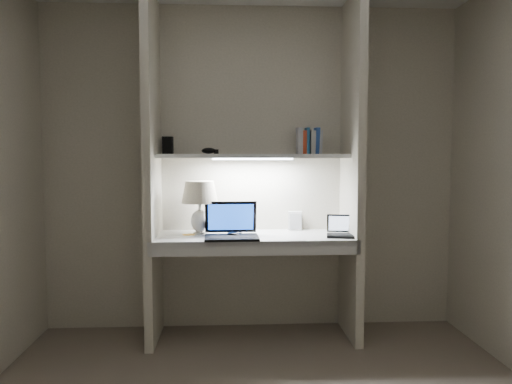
{
  "coord_description": "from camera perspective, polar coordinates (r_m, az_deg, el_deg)",
  "views": [
    {
      "loc": [
        -0.18,
        -2.4,
        1.36
      ],
      "look_at": [
        0.01,
        1.05,
        1.1
      ],
      "focal_mm": 35.0,
      "sensor_mm": 36.0,
      "label": 1
    }
  ],
  "objects": [
    {
      "name": "mouse",
      "position": [
        3.57,
        -2.61,
        -4.91
      ],
      "size": [
        0.12,
        0.1,
        0.04
      ],
      "primitive_type": "ellipsoid",
      "rotation": [
        0.0,
        0.0,
        -0.41
      ],
      "color": "black",
      "rests_on": "desk"
    },
    {
      "name": "shelf_box",
      "position": [
        3.85,
        -10.05,
        5.28
      ],
      "size": [
        0.08,
        0.06,
        0.13
      ],
      "primitive_type": "cube",
      "rotation": [
        0.0,
        0.0,
        -0.09
      ],
      "color": "black",
      "rests_on": "shelf"
    },
    {
      "name": "shelf_gadget",
      "position": [
        3.71,
        -5.43,
        4.72
      ],
      "size": [
        0.11,
        0.08,
        0.04
      ],
      "primitive_type": "ellipsoid",
      "rotation": [
        0.0,
        0.0,
        -0.0
      ],
      "color": "black",
      "rests_on": "shelf"
    },
    {
      "name": "laptop_netbook",
      "position": [
        3.67,
        9.92,
        -4.42
      ],
      "size": [
        0.27,
        0.24,
        0.15
      ],
      "rotation": [
        0.0,
        0.0,
        -0.19
      ],
      "color": "black",
      "rests_on": "desk"
    },
    {
      "name": "cable_coil",
      "position": [
        3.75,
        -2.34,
        -4.67
      ],
      "size": [
        0.11,
        0.11,
        0.01
      ],
      "primitive_type": "torus",
      "rotation": [
        0.0,
        0.0,
        0.18
      ],
      "color": "black",
      "rests_on": "desk"
    },
    {
      "name": "sticky_note",
      "position": [
        3.72,
        -7.73,
        -4.85
      ],
      "size": [
        0.1,
        0.1,
        0.0
      ],
      "primitive_type": "cube",
      "rotation": [
        0.0,
        0.0,
        0.28
      ],
      "color": "gold",
      "rests_on": "desk"
    },
    {
      "name": "laptop_main",
      "position": [
        3.57,
        -2.84,
        -4.3
      ],
      "size": [
        0.38,
        0.33,
        0.25
      ],
      "rotation": [
        0.0,
        0.0,
        0.03
      ],
      "color": "black",
      "rests_on": "desk"
    },
    {
      "name": "desk_apron",
      "position": [
        3.43,
        -0.08,
        -6.45
      ],
      "size": [
        1.46,
        0.03,
        0.1
      ],
      "primitive_type": "cube",
      "color": "silver",
      "rests_on": "desk"
    },
    {
      "name": "alcove_panel_left",
      "position": [
        3.67,
        -11.78,
        2.49
      ],
      "size": [
        0.06,
        0.55,
        2.5
      ],
      "primitive_type": "cube",
      "color": "beige",
      "rests_on": "floor"
    },
    {
      "name": "desk",
      "position": [
        3.68,
        -0.3,
        -5.24
      ],
      "size": [
        1.4,
        0.55,
        0.04
      ],
      "primitive_type": "cube",
      "color": "white",
      "rests_on": "alcove_panel_left"
    },
    {
      "name": "book_row",
      "position": [
        3.87,
        6.08,
        5.75
      ],
      "size": [
        0.19,
        0.13,
        0.2
      ],
      "color": "#BBBBBB",
      "rests_on": "shelf"
    },
    {
      "name": "back_wall",
      "position": [
        3.91,
        -0.51,
        2.68
      ],
      "size": [
        3.2,
        0.01,
        2.5
      ],
      "primitive_type": "cube",
      "color": "beige",
      "rests_on": "floor"
    },
    {
      "name": "shelf",
      "position": [
        3.73,
        -0.38,
        4.14
      ],
      "size": [
        1.4,
        0.36,
        0.03
      ],
      "primitive_type": "cube",
      "color": "silver",
      "rests_on": "back_wall"
    },
    {
      "name": "alcove_panel_right",
      "position": [
        3.74,
        10.94,
        2.54
      ],
      "size": [
        0.06,
        0.55,
        2.5
      ],
      "primitive_type": "cube",
      "color": "beige",
      "rests_on": "floor"
    },
    {
      "name": "speaker",
      "position": [
        3.92,
        4.48,
        -3.29
      ],
      "size": [
        0.11,
        0.08,
        0.15
      ],
      "primitive_type": "cube",
      "rotation": [
        0.0,
        0.0,
        -0.11
      ],
      "color": "silver",
      "rests_on": "desk"
    },
    {
      "name": "table_lamp",
      "position": [
        3.71,
        -6.45,
        -0.73
      ],
      "size": [
        0.27,
        0.27,
        0.4
      ],
      "color": "white",
      "rests_on": "desk"
    },
    {
      "name": "strip_light",
      "position": [
        3.73,
        -0.38,
        3.81
      ],
      "size": [
        0.6,
        0.04,
        0.02
      ],
      "primitive_type": "cube",
      "color": "white",
      "rests_on": "shelf"
    }
  ]
}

